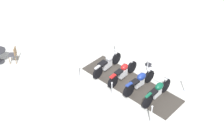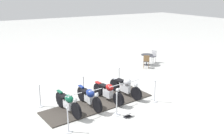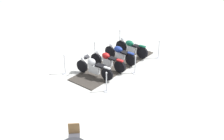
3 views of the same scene
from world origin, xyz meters
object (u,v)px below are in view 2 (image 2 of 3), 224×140
Objects in this scene: stanchion_left_mid at (84,89)px; cafe_chair_across_table at (153,56)px; stanchion_right_rear at (155,95)px; motorcycle_navy at (89,97)px; stanchion_right_front at (68,123)px; motorcycle_maroon at (108,92)px; stanchion_right_mid at (117,107)px; info_placard at (127,116)px; motorcycle_chrome at (126,86)px; cafe_chair_near_table at (146,61)px; motorcycle_forest at (68,102)px; stanchion_left_rear at (119,79)px; stanchion_left_front at (40,99)px; cafe_table at (147,57)px.

cafe_chair_across_table is (2.90, -6.99, 0.21)m from stanchion_left_mid.
stanchion_left_mid is 3.57m from stanchion_right_rear.
stanchion_right_front is (-1.49, 1.62, -0.16)m from motorcycle_navy.
stanchion_right_mid reaches higher than motorcycle_maroon.
info_placard is at bearing -93.98° from stanchion_right_front.
stanchion_right_front is 2.82× the size of info_placard.
cafe_chair_across_table is at bearing -39.45° from stanchion_right_rear.
stanchion_right_mid reaches higher than motorcycle_chrome.
motorcycle_maroon is at bearing -99.01° from info_placard.
cafe_chair_across_table is at bearing 117.97° from motorcycle_navy.
cafe_chair_across_table is (0.87, -1.32, -0.01)m from cafe_chair_near_table.
cafe_chair_near_table is (3.59, -7.12, 0.02)m from motorcycle_forest.
info_placard is at bearing 107.26° from stanchion_right_rear.
motorcycle_forest is 4.13m from stanchion_left_rear.
stanchion_left_rear is 4.58m from stanchion_left_front.
motorcycle_navy is at bearing 13.12° from cafe_chair_across_table.
cafe_chair_near_table is (4.55, -3.13, 0.20)m from stanchion_right_rear.
motorcycle_navy reaches higher than stanchion_left_mid.
cafe_table is (2.44, -3.93, 0.22)m from stanchion_left_rear.
cafe_table is at bearing 121.09° from motorcycle_chrome.
motorcycle_chrome is (0.20, -2.12, 0.02)m from motorcycle_navy.
motorcycle_maroon is 2.21m from stanchion_right_rear.
stanchion_right_front is 1.13× the size of cafe_chair_across_table.
stanchion_left_mid is (1.25, 1.72, -0.21)m from motorcycle_chrome.
cafe_table is at bearing -55.73° from stanchion_right_front.
motorcycle_forest reaches higher than stanchion_left_front.
motorcycle_navy is at bearing -65.93° from info_placard.
motorcycle_maroon is 5.92× the size of info_placard.
stanchion_left_mid is at bearing 162.22° from motorcycle_navy.
motorcycle_forest is at bearing 55.52° from stanchion_right_mid.
motorcycle_chrome is 2.59× the size of cafe_table.
stanchion_left_mid is 7.57m from cafe_chair_across_table.
stanchion_right_front is 1.12× the size of cafe_chair_near_table.
motorcycle_maroon is at bearing 125.79° from cafe_table.
stanchion_right_mid is 8.78m from cafe_chair_across_table.
info_placard is (-3.34, 1.72, -0.31)m from stanchion_left_rear.
motorcycle_chrome is 2.14m from stanchion_left_mid.
stanchion_left_mid is at bearing 113.18° from cafe_table.
stanchion_right_mid is (-1.27, -0.66, -0.17)m from motorcycle_navy.
stanchion_right_mid is at bearing 48.64° from motorcycle_forest.
stanchion_right_mid is (-1.39, 0.40, -0.14)m from motorcycle_maroon.
cafe_chair_near_table is at bearing 139.00° from cafe_table.
stanchion_left_front is 9.78m from cafe_chair_across_table.
stanchion_right_front and stanchion_right_mid have the same top height.
stanchion_right_mid is at bearing 172.39° from cafe_chair_near_table.
stanchion_left_mid reaches higher than info_placard.
stanchion_left_front reaches higher than stanchion_left_rear.
motorcycle_chrome is 2.03× the size of stanchion_right_rear.
motorcycle_chrome reaches higher than info_placard.
motorcycle_navy is 1.06m from motorcycle_maroon.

